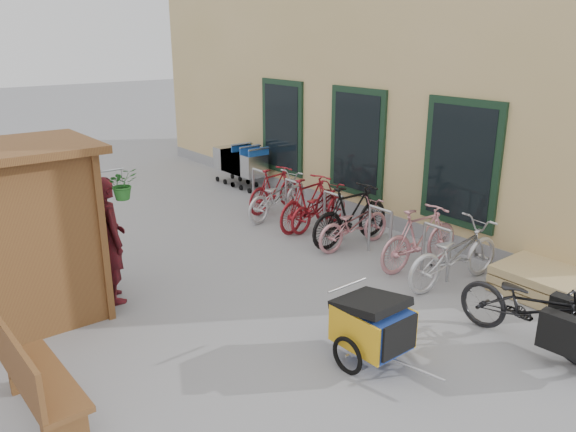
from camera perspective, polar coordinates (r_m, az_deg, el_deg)
ground at (r=7.80m, az=4.00°, el=-10.43°), size 80.00×80.00×0.00m
building at (r=14.67m, az=11.73°, el=16.83°), size 6.07×13.00×7.00m
kiosk at (r=7.94m, az=-26.72°, el=0.27°), size 2.49×1.65×2.40m
bike_rack at (r=10.67m, az=4.61°, el=0.56°), size 0.05×5.35×0.86m
pallet_stack at (r=9.17m, az=24.35°, el=-6.12°), size 1.00×1.20×0.40m
bench at (r=6.25m, az=-24.42°, el=-14.68°), size 0.50×1.56×0.98m
shopping_carts at (r=14.30m, az=-4.89°, el=5.58°), size 0.62×1.70×1.10m
child_trailer at (r=6.75m, az=8.59°, el=-10.79°), size 0.87×1.46×0.86m
cargo_bike at (r=7.58m, az=23.79°, el=-8.73°), size 0.80×1.94×1.00m
person_kiosk at (r=8.36m, az=-17.65°, el=-2.33°), size 0.50×0.71×1.85m
bike_0 at (r=8.98m, az=16.52°, el=-3.69°), size 1.96×0.84×1.00m
bike_1 at (r=9.46m, az=13.24°, el=-2.15°), size 1.77×0.60×1.05m
bike_2 at (r=10.21m, az=6.68°, el=-0.83°), size 1.66×0.61×0.87m
bike_3 at (r=10.34m, az=6.41°, el=0.17°), size 1.86×0.53×1.12m
bike_4 at (r=11.17m, az=3.15°, el=0.92°), size 1.70×0.81×0.86m
bike_5 at (r=11.11m, az=2.14°, el=1.38°), size 1.83×0.83×1.06m
bike_6 at (r=11.77m, az=-1.09°, el=2.02°), size 1.85×0.95×0.93m
bike_7 at (r=12.26m, az=-1.41°, el=2.75°), size 1.66×0.78×0.96m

